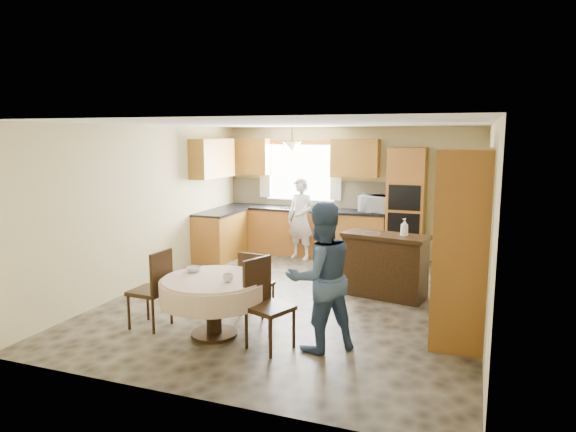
% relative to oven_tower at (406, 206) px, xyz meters
% --- Properties ---
extents(floor, '(5.00, 6.00, 0.01)m').
position_rel_oven_tower_xyz_m(floor, '(-1.15, -2.69, -1.06)').
color(floor, brown).
rests_on(floor, ground).
extents(ceiling, '(5.00, 6.00, 0.01)m').
position_rel_oven_tower_xyz_m(ceiling, '(-1.15, -2.69, 1.44)').
color(ceiling, white).
rests_on(ceiling, wall_back).
extents(wall_back, '(5.00, 0.02, 2.50)m').
position_rel_oven_tower_xyz_m(wall_back, '(-1.15, 0.31, 0.19)').
color(wall_back, tan).
rests_on(wall_back, floor).
extents(wall_front, '(5.00, 0.02, 2.50)m').
position_rel_oven_tower_xyz_m(wall_front, '(-1.15, -5.69, 0.19)').
color(wall_front, tan).
rests_on(wall_front, floor).
extents(wall_left, '(0.02, 6.00, 2.50)m').
position_rel_oven_tower_xyz_m(wall_left, '(-3.65, -2.69, 0.19)').
color(wall_left, tan).
rests_on(wall_left, floor).
extents(wall_right, '(0.02, 6.00, 2.50)m').
position_rel_oven_tower_xyz_m(wall_right, '(1.35, -2.69, 0.19)').
color(wall_right, tan).
rests_on(wall_right, floor).
extents(window, '(1.40, 0.03, 1.10)m').
position_rel_oven_tower_xyz_m(window, '(-2.15, 0.29, 0.54)').
color(window, white).
rests_on(window, wall_back).
extents(curtain_left, '(0.22, 0.02, 1.15)m').
position_rel_oven_tower_xyz_m(curtain_left, '(-2.90, 0.24, 0.59)').
color(curtain_left, white).
rests_on(curtain_left, wall_back).
extents(curtain_right, '(0.22, 0.02, 1.15)m').
position_rel_oven_tower_xyz_m(curtain_right, '(-1.40, 0.24, 0.59)').
color(curtain_right, white).
rests_on(curtain_right, wall_back).
extents(base_cab_back, '(3.30, 0.60, 0.88)m').
position_rel_oven_tower_xyz_m(base_cab_back, '(-2.00, 0.01, -0.62)').
color(base_cab_back, '#AC642D').
rests_on(base_cab_back, floor).
extents(counter_back, '(3.30, 0.64, 0.04)m').
position_rel_oven_tower_xyz_m(counter_back, '(-2.00, 0.01, -0.16)').
color(counter_back, black).
rests_on(counter_back, base_cab_back).
extents(base_cab_left, '(0.60, 1.20, 0.88)m').
position_rel_oven_tower_xyz_m(base_cab_left, '(-3.35, -0.89, -0.62)').
color(base_cab_left, '#AC642D').
rests_on(base_cab_left, floor).
extents(counter_left, '(0.64, 1.20, 0.04)m').
position_rel_oven_tower_xyz_m(counter_left, '(-3.35, -0.89, -0.16)').
color(counter_left, black).
rests_on(counter_left, base_cab_left).
extents(backsplash, '(3.30, 0.02, 0.55)m').
position_rel_oven_tower_xyz_m(backsplash, '(-2.00, 0.30, 0.12)').
color(backsplash, tan).
rests_on(backsplash, wall_back).
extents(wall_cab_left, '(0.85, 0.33, 0.72)m').
position_rel_oven_tower_xyz_m(wall_cab_left, '(-3.20, 0.15, 0.85)').
color(wall_cab_left, '#AD752B').
rests_on(wall_cab_left, wall_back).
extents(wall_cab_right, '(0.90, 0.33, 0.72)m').
position_rel_oven_tower_xyz_m(wall_cab_right, '(-1.00, 0.15, 0.85)').
color(wall_cab_right, '#AD752B').
rests_on(wall_cab_right, wall_back).
extents(wall_cab_side, '(0.33, 1.20, 0.72)m').
position_rel_oven_tower_xyz_m(wall_cab_side, '(-3.48, -0.89, 0.85)').
color(wall_cab_side, '#AD752B').
rests_on(wall_cab_side, wall_left).
extents(oven_tower, '(0.66, 0.62, 2.12)m').
position_rel_oven_tower_xyz_m(oven_tower, '(0.00, 0.00, 0.00)').
color(oven_tower, '#AC642D').
rests_on(oven_tower, floor).
extents(oven_upper, '(0.56, 0.01, 0.45)m').
position_rel_oven_tower_xyz_m(oven_upper, '(0.00, -0.31, 0.19)').
color(oven_upper, black).
rests_on(oven_upper, oven_tower).
extents(oven_lower, '(0.56, 0.01, 0.45)m').
position_rel_oven_tower_xyz_m(oven_lower, '(0.00, -0.31, -0.31)').
color(oven_lower, black).
rests_on(oven_lower, oven_tower).
extents(pendant, '(0.36, 0.36, 0.18)m').
position_rel_oven_tower_xyz_m(pendant, '(-2.15, -0.19, 1.06)').
color(pendant, beige).
rests_on(pendant, ceiling).
extents(sideboard, '(1.30, 0.73, 0.87)m').
position_rel_oven_tower_xyz_m(sideboard, '(-0.01, -2.14, -0.62)').
color(sideboard, '#311F0D').
rests_on(sideboard, floor).
extents(space_heater, '(0.45, 0.34, 0.58)m').
position_rel_oven_tower_xyz_m(space_heater, '(1.05, -2.44, -0.77)').
color(space_heater, black).
rests_on(space_heater, floor).
extents(cupboard, '(0.58, 1.15, 2.20)m').
position_rel_oven_tower_xyz_m(cupboard, '(1.07, -3.33, 0.04)').
color(cupboard, '#AC642D').
rests_on(cupboard, floor).
extents(dining_table, '(1.24, 1.24, 0.70)m').
position_rel_oven_tower_xyz_m(dining_table, '(-1.63, -4.32, -0.51)').
color(dining_table, '#311F0D').
rests_on(dining_table, floor).
extents(chair_left, '(0.44, 0.44, 0.97)m').
position_rel_oven_tower_xyz_m(chair_left, '(-2.43, -4.35, -0.52)').
color(chair_left, '#311F0D').
rests_on(chair_left, floor).
extents(chair_back, '(0.40, 0.40, 0.86)m').
position_rel_oven_tower_xyz_m(chair_back, '(-1.46, -3.53, -0.59)').
color(chair_back, '#311F0D').
rests_on(chair_back, floor).
extents(chair_right, '(0.56, 0.56, 1.00)m').
position_rel_oven_tower_xyz_m(chair_right, '(-0.95, -4.40, -0.51)').
color(chair_right, '#311F0D').
rests_on(chair_right, floor).
extents(framed_picture, '(0.06, 0.61, 0.50)m').
position_rel_oven_tower_xyz_m(framed_picture, '(1.32, -1.33, 0.45)').
color(framed_picture, gold).
rests_on(framed_picture, wall_right).
extents(microwave, '(0.60, 0.42, 0.32)m').
position_rel_oven_tower_xyz_m(microwave, '(-0.56, -0.04, 0.02)').
color(microwave, silver).
rests_on(microwave, counter_back).
extents(person_sink, '(0.65, 0.52, 1.55)m').
position_rel_oven_tower_xyz_m(person_sink, '(-1.90, -0.39, -0.28)').
color(person_sink, silver).
rests_on(person_sink, floor).
extents(person_dining, '(1.01, 1.00, 1.64)m').
position_rel_oven_tower_xyz_m(person_dining, '(-0.35, -4.25, -0.24)').
color(person_dining, '#364E77').
rests_on(person_dining, floor).
extents(bowl_sideboard, '(0.30, 0.30, 0.06)m').
position_rel_oven_tower_xyz_m(bowl_sideboard, '(-0.22, -2.14, -0.16)').
color(bowl_sideboard, '#B2B2B2').
rests_on(bowl_sideboard, sideboard).
extents(bottle_sideboard, '(0.16, 0.16, 0.30)m').
position_rel_oven_tower_xyz_m(bottle_sideboard, '(0.26, -2.14, -0.03)').
color(bottle_sideboard, silver).
rests_on(bottle_sideboard, sideboard).
extents(cup_table, '(0.15, 0.15, 0.09)m').
position_rel_oven_tower_xyz_m(cup_table, '(-1.39, -4.41, -0.31)').
color(cup_table, '#B2B2B2').
rests_on(cup_table, dining_table).
extents(bowl_table, '(0.21, 0.21, 0.06)m').
position_rel_oven_tower_xyz_m(bowl_table, '(-1.98, -4.16, -0.33)').
color(bowl_table, '#B2B2B2').
rests_on(bowl_table, dining_table).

